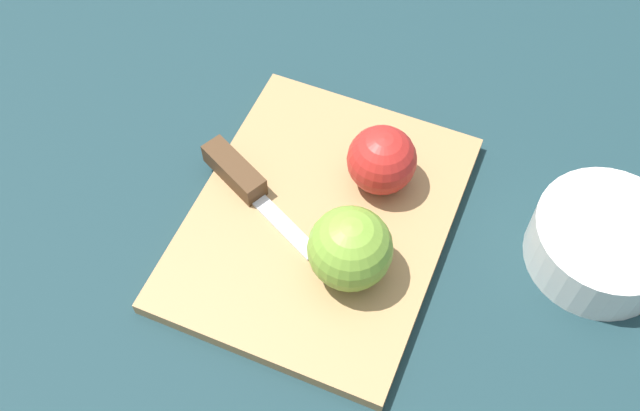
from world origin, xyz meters
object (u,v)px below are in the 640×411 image
apple_half_left (382,160)px  bowl (604,241)px  apple_half_right (350,249)px  knife (239,175)px

apple_half_left → bowl: size_ratio=0.50×
apple_half_left → bowl: 0.22m
apple_half_right → knife: bearing=171.2°
knife → apple_half_left: bearing=49.1°
apple_half_left → bowl: (-0.05, 0.21, -0.02)m
bowl → knife: bearing=-69.5°
knife → bowl: bearing=36.1°
apple_half_right → apple_half_left: bearing=106.1°
apple_half_right → bowl: size_ratio=0.57×
apple_half_left → apple_half_right: bearing=-21.3°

